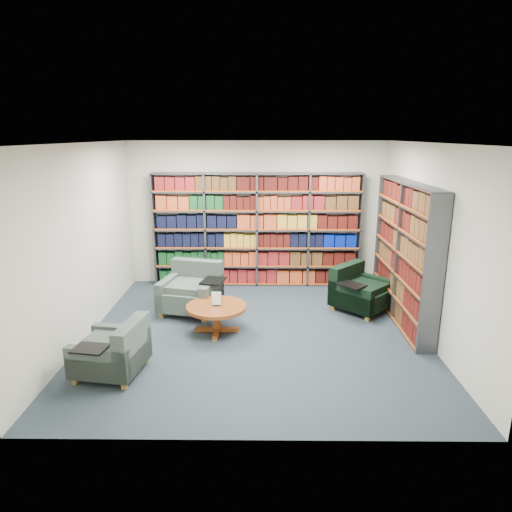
{
  "coord_description": "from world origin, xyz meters",
  "views": [
    {
      "loc": [
        0.07,
        -6.37,
        2.92
      ],
      "look_at": [
        0.0,
        0.6,
        1.05
      ],
      "focal_mm": 32.0,
      "sensor_mm": 36.0,
      "label": 1
    }
  ],
  "objects_px": {
    "coffee_table": "(217,311)",
    "chair_teal_left": "(193,291)",
    "chair_green_right": "(358,292)",
    "chair_teal_front": "(116,353)"
  },
  "relations": [
    {
      "from": "chair_green_right",
      "to": "chair_teal_front",
      "type": "height_order",
      "value": "chair_green_right"
    },
    {
      "from": "chair_teal_front",
      "to": "chair_green_right",
      "type": "bearing_deg",
      "value": 32.96
    },
    {
      "from": "coffee_table",
      "to": "chair_teal_left",
      "type": "bearing_deg",
      "value": 118.39
    },
    {
      "from": "chair_teal_left",
      "to": "coffee_table",
      "type": "relative_size",
      "value": 1.28
    },
    {
      "from": "chair_green_right",
      "to": "chair_teal_front",
      "type": "bearing_deg",
      "value": -147.04
    },
    {
      "from": "chair_teal_left",
      "to": "coffee_table",
      "type": "distance_m",
      "value": 1.04
    },
    {
      "from": "chair_green_right",
      "to": "chair_teal_left",
      "type": "bearing_deg",
      "value": -178.56
    },
    {
      "from": "chair_green_right",
      "to": "chair_teal_front",
      "type": "relative_size",
      "value": 1.2
    },
    {
      "from": "chair_teal_left",
      "to": "chair_teal_front",
      "type": "bearing_deg",
      "value": -106.46
    },
    {
      "from": "chair_teal_left",
      "to": "chair_teal_front",
      "type": "relative_size",
      "value": 1.19
    }
  ]
}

